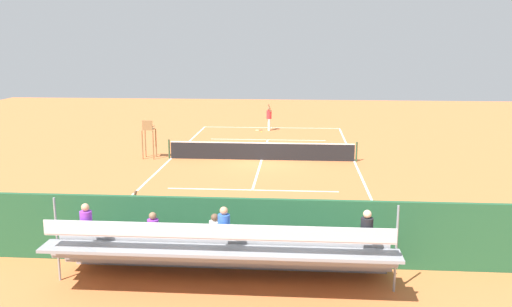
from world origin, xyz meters
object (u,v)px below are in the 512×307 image
Objects in this scene: bleacher_stand at (222,251)px; tennis_ball_near at (261,132)px; tennis_net at (262,151)px; equipment_bag at (268,251)px; umpire_chair at (149,135)px; courtside_bench at (333,239)px; tennis_racket at (258,130)px; tennis_player at (269,116)px; line_judge at (133,221)px.

tennis_ball_near is (0.58, -24.36, -0.91)m from bleacher_stand.
equipment_bag is at bearing 94.68° from tennis_net.
courtside_bench is at bearing 125.00° from umpire_chair.
tennis_ball_near is (0.61, -8.96, -0.47)m from tennis_net.
tennis_racket is at bearing -87.92° from bleacher_stand.
equipment_bag reaches higher than tennis_racket.
equipment_bag is at bearing 93.01° from tennis_player.
tennis_ball_near is at bearing -85.63° from equipment_bag.
umpire_chair reaches higher than line_judge.
equipment_bag is at bearing 3.78° from courtside_bench.
tennis_player reaches higher than courtside_bench.
courtside_bench is 2.00× the size of equipment_bag.
umpire_chair is at bearing 61.62° from tennis_racket.
courtside_bench is at bearing -178.97° from line_judge.
bleacher_stand is at bearing 91.37° from tennis_ball_near.
umpire_chair is 15.24m from equipment_bag.
tennis_player is 3.29× the size of tennis_racket.
umpire_chair is (6.17, -15.33, 0.37)m from bleacher_stand.
umpire_chair is 13.68m from line_judge.
tennis_racket is at bearing 5.54° from tennis_player.
tennis_racket is 0.30× the size of line_judge.
courtside_bench is (-9.24, 13.20, -0.76)m from umpire_chair.
line_judge is at bearing 77.13° from tennis_net.
umpire_chair is 1.11× the size of tennis_player.
bleacher_stand reaches higher than courtside_bench.
tennis_racket is 0.78m from tennis_ball_near.
tennis_racket is 23.17m from line_judge.
tennis_net is at bearing -90.10° from bleacher_stand.
tennis_player is 1.35m from tennis_ball_near.
line_judge is at bearing 83.75° from tennis_ball_near.
umpire_chair is 32.42× the size of tennis_ball_near.
bleacher_stand is 16.53m from umpire_chair.
courtside_bench reaches higher than equipment_bag.
bleacher_stand reaches higher than tennis_net.
umpire_chair is at bearing -61.30° from equipment_bag.
tennis_racket is (0.94, -9.67, -0.49)m from tennis_net.
equipment_bag is (-1.10, 13.40, -0.32)m from tennis_net.
equipment_bag is 4.24m from line_judge.
tennis_player is at bearing -174.46° from tennis_racket.
line_judge reaches higher than courtside_bench.
tennis_player is 1.00× the size of line_judge.
tennis_net reaches higher than tennis_racket.
tennis_racket is 8.87× the size of tennis_ball_near.
bleacher_stand is at bearing 90.21° from tennis_player.
umpire_chair is 11.14m from tennis_racket.
bleacher_stand is 5.03× the size of courtside_bench.
umpire_chair is 16.13m from courtside_bench.
tennis_net is 9.76m from tennis_player.
tennis_player is 23.31m from line_judge.
tennis_player is at bearing -89.79° from bleacher_stand.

